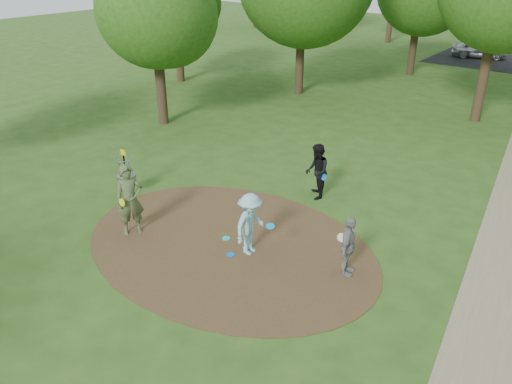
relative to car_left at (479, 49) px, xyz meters
The scene contains 12 objects.
ground 29.97m from the car_left, 85.87° to the right, with size 100.00×100.00×0.00m, color #2D5119.
dirt_clearing 29.97m from the car_left, 85.87° to the right, with size 8.40×8.40×0.02m, color #47301C.
footpath 29.21m from the car_left, 72.76° to the right, with size 2.00×40.00×0.01m, color #8C7A5B.
player_observer_with_disc 31.03m from the car_left, 90.63° to the right, with size 0.80×0.88×2.02m.
player_throwing_with_disc 29.96m from the car_left, 84.54° to the right, with size 1.11×1.13×1.68m.
player_walking_with_disc 26.16m from the car_left, 84.53° to the right, with size 1.05×1.09×1.76m.
player_waiting_with_disc 29.61m from the car_left, 79.75° to the right, with size 0.59×0.97×1.55m.
disc_ground_cyan 29.79m from the car_left, 86.29° to the right, with size 0.22×0.22×0.02m, color #1AD3CC.
disc_ground_blue 30.37m from the car_left, 85.20° to the right, with size 0.22×0.22×0.02m, color blue.
car_left is the anchor object (origin of this frame).
disc_golf_basket 29.68m from the car_left, 94.53° to the right, with size 0.63×0.63×1.54m.
tree_ring 21.18m from the car_left, 78.09° to the right, with size 37.20×45.58×9.11m.
Camera 1 is at (7.53, -8.50, 7.16)m, focal length 35.00 mm.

